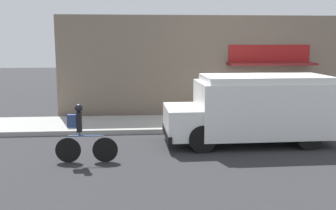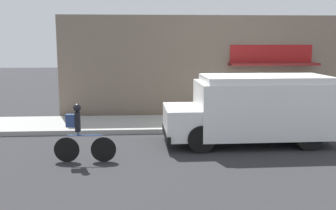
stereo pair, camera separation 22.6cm
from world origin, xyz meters
TOP-DOWN VIEW (x-y plane):
  - ground_plane at (0.00, 0.00)m, footprint 70.00×70.00m
  - sidewalk at (0.00, 1.38)m, footprint 28.00×2.77m
  - storefront at (0.09, 3.19)m, footprint 13.86×0.98m
  - school_bus at (0.33, -1.51)m, footprint 5.48×2.62m
  - cyclist at (-5.08, -3.15)m, footprint 1.74×0.22m
  - trash_bin at (-0.65, 1.34)m, footprint 0.63×0.63m

SIDE VIEW (x-z plane):
  - ground_plane at x=0.00m, z-range 0.00..0.00m
  - sidewalk at x=0.00m, z-range 0.00..0.17m
  - trash_bin at x=-0.65m, z-range 0.17..1.15m
  - cyclist at x=-5.08m, z-range -0.03..1.63m
  - school_bus at x=0.33m, z-range 0.05..2.30m
  - storefront at x=0.09m, z-range 0.01..4.44m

